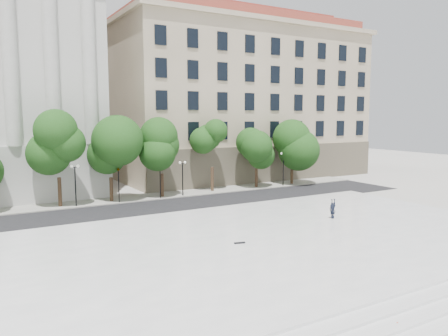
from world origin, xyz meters
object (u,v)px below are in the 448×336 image
at_px(traffic_light_west, 118,168).
at_px(person_lying, 333,216).
at_px(traffic_light_east, 160,164).
at_px(skateboard, 240,243).

bearing_deg(traffic_light_west, person_lying, -53.32).
relative_size(traffic_light_west, traffic_light_east, 0.97).
height_order(person_lying, skateboard, person_lying).
bearing_deg(traffic_light_east, person_lying, -64.21).
bearing_deg(traffic_light_west, traffic_light_east, 0.00).
bearing_deg(traffic_light_east, traffic_light_west, -180.00).
relative_size(person_lying, skateboard, 2.17).
distance_m(traffic_light_west, person_lying, 21.68).
bearing_deg(skateboard, person_lying, 26.19).
bearing_deg(traffic_light_west, skateboard, -83.10).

